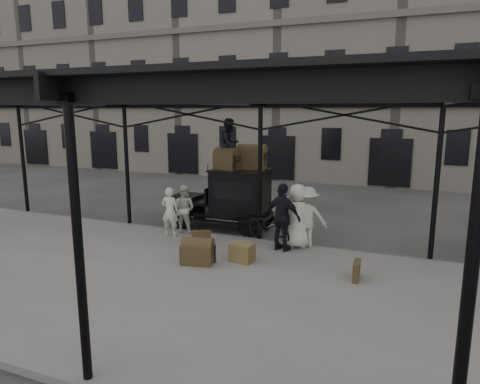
# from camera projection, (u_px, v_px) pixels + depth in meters

# --- Properties ---
(ground) EXTENTS (120.00, 120.00, 0.00)m
(ground) POSITION_uv_depth(u_px,v_px,m) (235.00, 263.00, 11.86)
(ground) COLOR #383533
(ground) RESTS_ON ground
(platform) EXTENTS (28.00, 8.00, 0.15)m
(platform) POSITION_uv_depth(u_px,v_px,m) (202.00, 288.00, 10.03)
(platform) COLOR slate
(platform) RESTS_ON ground
(canopy) EXTENTS (22.50, 9.00, 4.74)m
(canopy) POSITION_uv_depth(u_px,v_px,m) (204.00, 91.00, 9.43)
(canopy) COLOR black
(canopy) RESTS_ON ground
(building_frontage) EXTENTS (64.00, 8.00, 14.00)m
(building_frontage) POSITION_uv_depth(u_px,v_px,m) (346.00, 65.00, 26.90)
(building_frontage) COLOR slate
(building_frontage) RESTS_ON ground
(taxi) EXTENTS (3.65, 1.55, 2.18)m
(taxi) POSITION_uv_depth(u_px,v_px,m) (232.00, 196.00, 15.05)
(taxi) COLOR black
(taxi) RESTS_ON ground
(porter_left) EXTENTS (0.63, 0.46, 1.60)m
(porter_left) POSITION_uv_depth(u_px,v_px,m) (170.00, 211.00, 13.86)
(porter_left) COLOR silver
(porter_left) RESTS_ON platform
(porter_midleft) EXTENTS (0.78, 0.60, 1.60)m
(porter_midleft) POSITION_uv_depth(u_px,v_px,m) (184.00, 209.00, 14.29)
(porter_midleft) COLOR beige
(porter_midleft) RESTS_ON platform
(porter_centre) EXTENTS (1.10, 0.93, 1.92)m
(porter_centre) POSITION_uv_depth(u_px,v_px,m) (297.00, 216.00, 12.64)
(porter_centre) COLOR silver
(porter_centre) RESTS_ON platform
(porter_official) EXTENTS (1.25, 0.78, 1.98)m
(porter_official) POSITION_uv_depth(u_px,v_px,m) (283.00, 217.00, 12.32)
(porter_official) COLOR black
(porter_official) RESTS_ON platform
(porter_right) EXTENTS (1.30, 0.92, 1.82)m
(porter_right) POSITION_uv_depth(u_px,v_px,m) (307.00, 217.00, 12.71)
(porter_right) COLOR beige
(porter_right) RESTS_ON platform
(bicycle) EXTENTS (1.93, 1.46, 0.97)m
(bicycle) POSITION_uv_depth(u_px,v_px,m) (269.00, 227.00, 13.23)
(bicycle) COLOR black
(bicycle) RESTS_ON platform
(porter_roof) EXTENTS (0.86, 0.99, 1.74)m
(porter_roof) POSITION_uv_depth(u_px,v_px,m) (230.00, 144.00, 14.62)
(porter_roof) COLOR black
(porter_roof) RESTS_ON taxi
(steamer_trunk_roof_near) EXTENTS (0.95, 0.70, 0.62)m
(steamer_trunk_roof_near) POSITION_uv_depth(u_px,v_px,m) (227.00, 160.00, 14.61)
(steamer_trunk_roof_near) COLOR #4C3D23
(steamer_trunk_roof_near) RESTS_ON taxi
(steamer_trunk_roof_far) EXTENTS (1.02, 0.67, 0.71)m
(steamer_trunk_roof_far) POSITION_uv_depth(u_px,v_px,m) (252.00, 159.00, 14.73)
(steamer_trunk_roof_far) COLOR #4C3D23
(steamer_trunk_roof_far) RESTS_ON taxi
(steamer_trunk_platform) EXTENTS (0.90, 0.66, 0.60)m
(steamer_trunk_platform) POSITION_uv_depth(u_px,v_px,m) (198.00, 253.00, 11.37)
(steamer_trunk_platform) COLOR #4C3D23
(steamer_trunk_platform) RESTS_ON platform
(wicker_hamper) EXTENTS (0.65, 0.53, 0.50)m
(wicker_hamper) POSITION_uv_depth(u_px,v_px,m) (242.00, 252.00, 11.57)
(wicker_hamper) COLOR olive
(wicker_hamper) RESTS_ON platform
(suitcase_upright) EXTENTS (0.18, 0.61, 0.45)m
(suitcase_upright) POSITION_uv_depth(u_px,v_px,m) (356.00, 271.00, 10.32)
(suitcase_upright) COLOR #4C3D23
(suitcase_upright) RESTS_ON platform
(suitcase_flat) EXTENTS (0.60, 0.41, 0.40)m
(suitcase_flat) POSITION_uv_depth(u_px,v_px,m) (201.00, 237.00, 13.12)
(suitcase_flat) COLOR #4C3D23
(suitcase_flat) RESTS_ON platform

